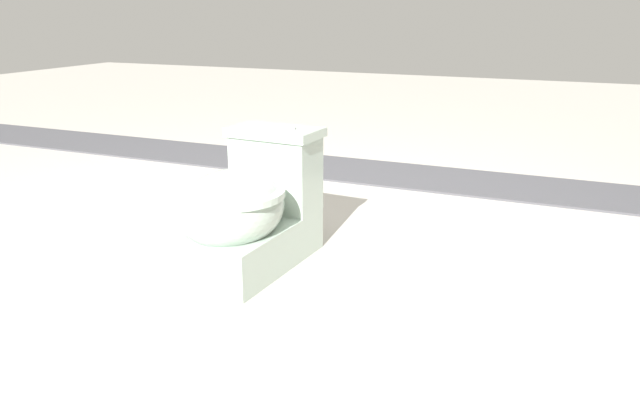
# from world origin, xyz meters

# --- Properties ---
(ground_plane) EXTENTS (14.00, 14.00, 0.00)m
(ground_plane) POSITION_xyz_m (0.00, 0.00, 0.00)
(ground_plane) COLOR #B7B2A8
(gravel_strip) EXTENTS (0.56, 8.00, 0.01)m
(gravel_strip) POSITION_xyz_m (-1.31, 0.50, 0.01)
(gravel_strip) COLOR #4C4C51
(gravel_strip) RESTS_ON ground
(toilet) EXTENTS (0.65, 0.42, 0.52)m
(toilet) POSITION_xyz_m (0.22, 0.02, 0.22)
(toilet) COLOR #B2C6B7
(toilet) RESTS_ON ground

